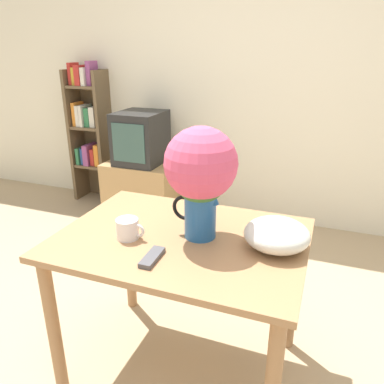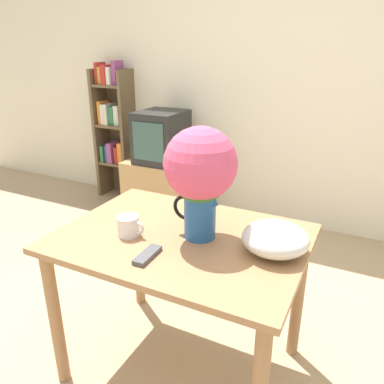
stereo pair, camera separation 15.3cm
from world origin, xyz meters
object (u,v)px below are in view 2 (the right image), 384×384
white_bowl (275,238)px  tv_set (161,137)px  flower_vase (200,172)px  coffee_mug (129,226)px

white_bowl → tv_set: bearing=133.6°
flower_vase → tv_set: bearing=126.0°
coffee_mug → white_bowl: bearing=13.0°
tv_set → flower_vase: bearing=-54.0°
white_bowl → tv_set: 2.15m
tv_set → white_bowl: bearing=-46.4°
flower_vase → coffee_mug: (-0.30, -0.13, -0.26)m
flower_vase → coffee_mug: size_ratio=3.71×
white_bowl → flower_vase: bearing=-177.5°
flower_vase → tv_set: size_ratio=1.07×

